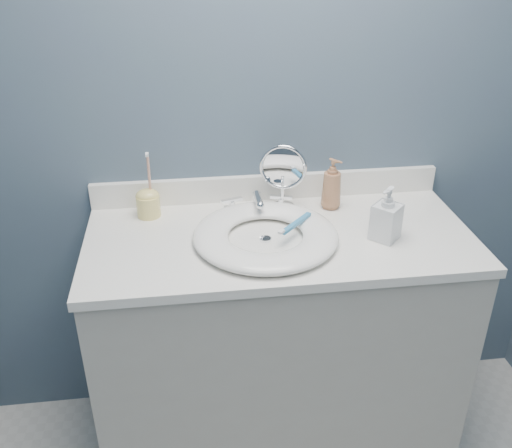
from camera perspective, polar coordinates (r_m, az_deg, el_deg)
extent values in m
cube|color=#465669|center=(1.92, 1.18, 11.32)|extent=(2.20, 0.02, 2.40)
cube|color=#B1ADA1|center=(2.06, 2.13, -12.13)|extent=(1.20, 0.55, 0.85)
cube|color=white|center=(1.81, 2.38, -1.48)|extent=(1.22, 0.57, 0.03)
cube|color=white|center=(2.01, 1.15, 3.71)|extent=(1.22, 0.02, 0.09)
cylinder|color=silver|center=(1.77, 0.95, -1.54)|extent=(0.04, 0.04, 0.01)
cube|color=silver|center=(1.95, 0.05, 1.58)|extent=(0.22, 0.05, 0.01)
cylinder|color=silver|center=(1.94, 0.05, 2.34)|extent=(0.03, 0.03, 0.06)
cylinder|color=silver|center=(1.88, 0.23, 2.48)|extent=(0.02, 0.09, 0.02)
sphere|color=silver|center=(1.84, 0.42, 1.87)|extent=(0.03, 0.03, 0.03)
cylinder|color=silver|center=(1.93, -2.45, 1.85)|extent=(0.02, 0.02, 0.03)
cube|color=silver|center=(1.92, -2.46, 2.41)|extent=(0.08, 0.03, 0.01)
cylinder|color=silver|center=(1.95, 2.53, 2.14)|extent=(0.02, 0.02, 0.03)
cube|color=silver|center=(1.94, 2.54, 2.70)|extent=(0.08, 0.03, 0.01)
cylinder|color=silver|center=(1.96, 2.63, 1.65)|extent=(0.09, 0.09, 0.01)
cylinder|color=silver|center=(1.93, 2.67, 3.21)|extent=(0.01, 0.01, 0.12)
torus|color=silver|center=(1.89, 2.73, 5.70)|extent=(0.16, 0.05, 0.16)
cylinder|color=white|center=(1.89, 2.73, 5.70)|extent=(0.13, 0.04, 0.13)
imported|color=#A26C49|center=(1.95, 7.59, 4.02)|extent=(0.10, 0.10, 0.18)
imported|color=silver|center=(1.78, 12.95, 1.01)|extent=(0.11, 0.11, 0.17)
cylinder|color=#EED977|center=(1.93, -10.70, 1.79)|extent=(0.08, 0.08, 0.07)
ellipsoid|color=#EED977|center=(1.91, -10.80, 2.78)|extent=(0.08, 0.07, 0.05)
cylinder|color=tan|center=(1.89, -10.63, 4.68)|extent=(0.01, 0.03, 0.15)
cube|color=white|center=(1.85, -10.85, 6.83)|extent=(0.01, 0.02, 0.01)
cube|color=teal|center=(1.78, 4.05, 0.06)|extent=(0.12, 0.12, 0.01)
cube|color=white|center=(1.71, 2.55, -0.79)|extent=(0.02, 0.02, 0.01)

